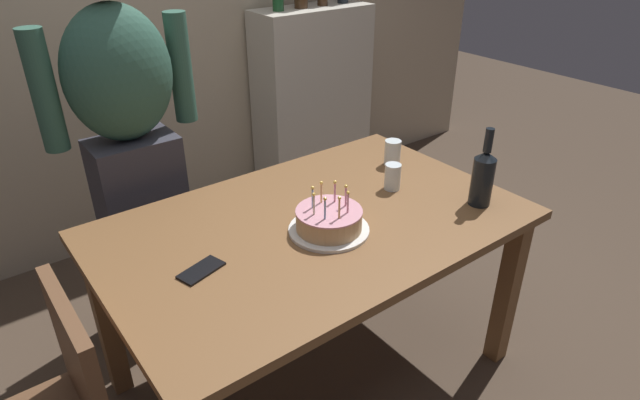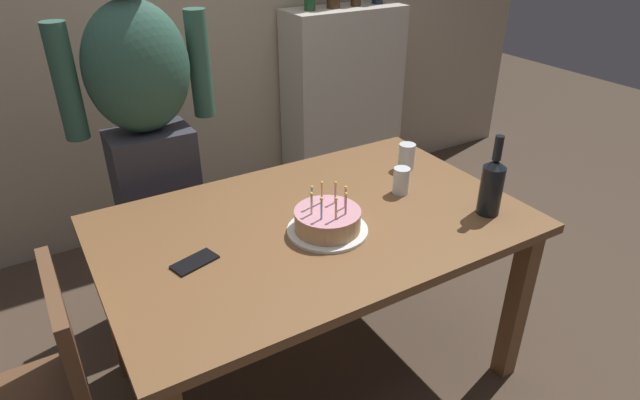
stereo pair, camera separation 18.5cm
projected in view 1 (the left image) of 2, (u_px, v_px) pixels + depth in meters
ground_plane at (315, 370)px, 2.28m from camera, size 10.00×10.00×0.00m
back_wall at (131, 2)px, 2.73m from camera, size 5.20×0.10×2.60m
dining_table at (314, 243)px, 1.97m from camera, size 1.50×0.96×0.74m
birthday_cake at (330, 221)px, 1.84m from camera, size 0.28×0.28×0.17m
water_glass_near at (393, 177)px, 2.11m from camera, size 0.06×0.06×0.11m
water_glass_far at (393, 153)px, 2.31m from camera, size 0.07×0.07×0.11m
wine_bottle at (483, 176)px, 1.98m from camera, size 0.08×0.08×0.30m
cell_phone at (201, 270)px, 1.65m from camera, size 0.16×0.11×0.01m
person_man_bearded at (132, 149)px, 2.15m from camera, size 0.61×0.27×1.66m
shelf_cabinet at (313, 104)px, 3.43m from camera, size 0.74×0.30×1.49m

